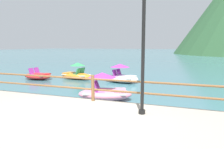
{
  "coord_description": "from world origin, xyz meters",
  "views": [
    {
      "loc": [
        3.22,
        -5.29,
        2.41
      ],
      "look_at": [
        -0.51,
        5.0,
        0.9
      ],
      "focal_mm": 33.93,
      "sensor_mm": 36.0,
      "label": 1
    }
  ],
  "objects_px": {
    "pedal_boat_2": "(105,91)",
    "lamp_post": "(144,26)",
    "pedal_boat_1": "(38,76)",
    "pedal_boat_5": "(76,74)",
    "pedal_boat_3": "(121,76)"
  },
  "relations": [
    {
      "from": "pedal_boat_2",
      "to": "lamp_post",
      "type": "bearing_deg",
      "value": -48.88
    },
    {
      "from": "lamp_post",
      "to": "pedal_boat_2",
      "type": "distance_m",
      "value": 4.19
    },
    {
      "from": "pedal_boat_1",
      "to": "pedal_boat_2",
      "type": "bearing_deg",
      "value": -29.52
    },
    {
      "from": "pedal_boat_2",
      "to": "pedal_boat_5",
      "type": "bearing_deg",
      "value": 130.54
    },
    {
      "from": "lamp_post",
      "to": "pedal_boat_5",
      "type": "height_order",
      "value": "lamp_post"
    },
    {
      "from": "pedal_boat_3",
      "to": "pedal_boat_5",
      "type": "distance_m",
      "value": 3.49
    },
    {
      "from": "lamp_post",
      "to": "pedal_boat_1",
      "type": "bearing_deg",
      "value": 144.65
    },
    {
      "from": "lamp_post",
      "to": "pedal_boat_1",
      "type": "relative_size",
      "value": 1.92
    },
    {
      "from": "pedal_boat_1",
      "to": "pedal_boat_5",
      "type": "bearing_deg",
      "value": 23.94
    },
    {
      "from": "lamp_post",
      "to": "pedal_boat_5",
      "type": "relative_size",
      "value": 1.53
    },
    {
      "from": "pedal_boat_1",
      "to": "pedal_boat_3",
      "type": "bearing_deg",
      "value": 8.48
    },
    {
      "from": "pedal_boat_1",
      "to": "pedal_boat_2",
      "type": "relative_size",
      "value": 0.84
    },
    {
      "from": "pedal_boat_5",
      "to": "lamp_post",
      "type": "bearing_deg",
      "value": -49.26
    },
    {
      "from": "pedal_boat_5",
      "to": "pedal_boat_1",
      "type": "bearing_deg",
      "value": -156.06
    },
    {
      "from": "pedal_boat_2",
      "to": "pedal_boat_3",
      "type": "bearing_deg",
      "value": 98.52
    }
  ]
}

